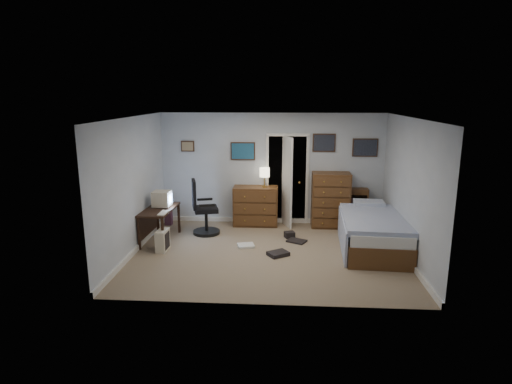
% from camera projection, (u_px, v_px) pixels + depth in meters
% --- Properties ---
extents(floor, '(5.00, 4.00, 0.02)m').
position_uv_depth(floor, '(268.00, 254.00, 7.98)').
color(floor, gray).
rests_on(floor, ground).
extents(computer_desk, '(0.58, 1.18, 0.67)m').
position_uv_depth(computer_desk, '(156.00, 216.00, 8.56)').
color(computer_desk, black).
rests_on(computer_desk, floor).
extents(crt_monitor, '(0.36, 0.34, 0.32)m').
position_uv_depth(crt_monitor, '(162.00, 199.00, 8.63)').
color(crt_monitor, beige).
rests_on(crt_monitor, computer_desk).
extents(keyboard, '(0.15, 0.36, 0.02)m').
position_uv_depth(keyboard, '(163.00, 213.00, 8.17)').
color(keyboard, beige).
rests_on(keyboard, computer_desk).
extents(pc_tower, '(0.20, 0.38, 0.40)m').
position_uv_depth(pc_tower, '(163.00, 240.00, 8.08)').
color(pc_tower, beige).
rests_on(pc_tower, floor).
extents(office_chair, '(0.70, 0.70, 1.17)m').
position_uv_depth(office_chair, '(203.00, 213.00, 8.99)').
color(office_chair, black).
rests_on(office_chair, floor).
extents(media_stack, '(0.16, 0.16, 0.75)m').
position_uv_depth(media_stack, '(168.00, 209.00, 9.64)').
color(media_stack, maroon).
rests_on(media_stack, floor).
extents(low_dresser, '(1.00, 0.51, 0.88)m').
position_uv_depth(low_dresser, '(256.00, 206.00, 9.63)').
color(low_dresser, brown).
rests_on(low_dresser, floor).
extents(table_lamp, '(0.22, 0.22, 0.43)m').
position_uv_depth(table_lamp, '(265.00, 173.00, 9.45)').
color(table_lamp, gold).
rests_on(table_lamp, low_dresser).
extents(doorway, '(0.96, 1.12, 2.05)m').
position_uv_depth(doorway, '(287.00, 178.00, 9.94)').
color(doorway, black).
rests_on(doorway, floor).
extents(tall_dresser, '(0.83, 0.49, 1.22)m').
position_uv_depth(tall_dresser, '(331.00, 200.00, 9.46)').
color(tall_dresser, brown).
rests_on(tall_dresser, floor).
extents(headboard_bookcase, '(0.95, 0.27, 0.85)m').
position_uv_depth(headboard_bookcase, '(346.00, 206.00, 9.58)').
color(headboard_bookcase, brown).
rests_on(headboard_bookcase, floor).
extents(bed, '(1.31, 2.29, 0.73)m').
position_uv_depth(bed, '(373.00, 231.00, 8.16)').
color(bed, brown).
rests_on(bed, floor).
extents(wall_posters, '(4.38, 0.04, 0.60)m').
position_uv_depth(wall_posters, '(297.00, 147.00, 9.47)').
color(wall_posters, '#331E11').
rests_on(wall_posters, floor).
extents(floor_clutter, '(1.40, 1.34, 0.13)m').
position_uv_depth(floor_clutter, '(278.00, 245.00, 8.30)').
color(floor_clutter, black).
rests_on(floor_clutter, floor).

